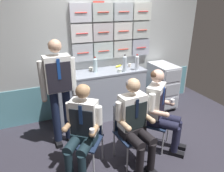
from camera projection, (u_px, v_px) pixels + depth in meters
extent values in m
cube|color=#2A2831|center=(137.00, 146.00, 3.35)|extent=(4.80, 4.80, 0.04)
cube|color=#ACB1B0|center=(105.00, 59.00, 4.12)|extent=(4.20, 0.06, 2.15)
cube|color=#5995A3|center=(106.00, 93.00, 4.36)|extent=(4.12, 0.01, 0.69)
cube|color=#AEB4BC|center=(83.00, 53.00, 3.84)|extent=(0.38, 0.06, 0.32)
cylinder|color=red|center=(83.00, 53.00, 3.81)|extent=(0.21, 0.01, 0.01)
cube|color=#B1C0BE|center=(103.00, 51.00, 3.98)|extent=(0.38, 0.06, 0.32)
cylinder|color=red|center=(104.00, 51.00, 3.95)|extent=(0.21, 0.01, 0.01)
cube|color=#B7B9B5|center=(123.00, 49.00, 4.13)|extent=(0.38, 0.06, 0.32)
cylinder|color=red|center=(123.00, 49.00, 4.10)|extent=(0.21, 0.01, 0.01)
cube|color=#A6A9B9|center=(140.00, 47.00, 4.28)|extent=(0.38, 0.06, 0.32)
cylinder|color=red|center=(141.00, 48.00, 4.25)|extent=(0.21, 0.01, 0.01)
cube|color=silver|center=(82.00, 33.00, 3.71)|extent=(0.38, 0.06, 0.32)
cylinder|color=red|center=(82.00, 34.00, 3.68)|extent=(0.21, 0.01, 0.01)
cube|color=#B8B2B7|center=(103.00, 32.00, 3.86)|extent=(0.38, 0.06, 0.32)
cylinder|color=red|center=(104.00, 32.00, 3.82)|extent=(0.21, 0.01, 0.01)
cube|color=silver|center=(123.00, 31.00, 4.00)|extent=(0.38, 0.06, 0.32)
cylinder|color=red|center=(124.00, 31.00, 3.97)|extent=(0.21, 0.01, 0.01)
cube|color=#B3BAB7|center=(141.00, 30.00, 4.15)|extent=(0.38, 0.06, 0.32)
cylinder|color=red|center=(142.00, 30.00, 4.12)|extent=(0.21, 0.01, 0.01)
cube|color=silver|center=(80.00, 13.00, 3.58)|extent=(0.38, 0.06, 0.32)
cylinder|color=red|center=(81.00, 13.00, 3.55)|extent=(0.21, 0.01, 0.01)
cube|color=#B5BEBC|center=(103.00, 12.00, 3.73)|extent=(0.38, 0.06, 0.32)
cylinder|color=red|center=(103.00, 12.00, 3.69)|extent=(0.21, 0.01, 0.01)
cube|color=#B1B9C0|center=(123.00, 12.00, 3.87)|extent=(0.38, 0.06, 0.32)
cylinder|color=red|center=(124.00, 12.00, 3.84)|extent=(0.21, 0.01, 0.01)
cube|color=silver|center=(142.00, 11.00, 4.02)|extent=(0.38, 0.06, 0.32)
cylinder|color=red|center=(143.00, 11.00, 3.99)|extent=(0.21, 0.01, 0.01)
cube|color=red|center=(99.00, 3.00, 3.66)|extent=(0.20, 0.02, 0.05)
cube|color=#959CAA|center=(100.00, 95.00, 4.02)|extent=(1.71, 0.52, 0.89)
cube|color=gray|center=(99.00, 72.00, 3.85)|extent=(1.75, 0.53, 0.03)
sphere|color=black|center=(162.00, 112.00, 4.28)|extent=(0.07, 0.07, 0.07)
sphere|color=black|center=(174.00, 109.00, 4.39)|extent=(0.07, 0.07, 0.07)
sphere|color=black|center=(147.00, 101.00, 4.75)|extent=(0.07, 0.07, 0.07)
sphere|color=black|center=(159.00, 98.00, 4.86)|extent=(0.07, 0.07, 0.07)
cube|color=silver|center=(162.00, 85.00, 4.40)|extent=(0.40, 0.64, 0.86)
cube|color=#A5A9B3|center=(170.00, 103.00, 4.23)|extent=(0.35, 0.01, 0.23)
cube|color=#A5A9B3|center=(172.00, 90.00, 4.12)|extent=(0.35, 0.01, 0.23)
cube|color=#A5A9B3|center=(173.00, 76.00, 4.01)|extent=(0.35, 0.01, 0.23)
cylinder|color=#28282D|center=(173.00, 70.00, 3.99)|extent=(0.32, 0.02, 0.02)
cylinder|color=#A8AAAF|center=(67.00, 161.00, 2.73)|extent=(0.02, 0.02, 0.40)
cylinder|color=#A8AAAF|center=(94.00, 166.00, 2.64)|extent=(0.02, 0.02, 0.40)
cylinder|color=#A8AAAF|center=(79.00, 144.00, 3.05)|extent=(0.02, 0.02, 0.40)
cylinder|color=#A8AAAF|center=(102.00, 148.00, 2.96)|extent=(0.02, 0.02, 0.40)
cube|color=#18243E|center=(85.00, 141.00, 2.77)|extent=(0.56, 0.56, 0.02)
cube|color=#18243E|center=(89.00, 120.00, 2.86)|extent=(0.31, 0.25, 0.40)
cylinder|color=#A8AAAF|center=(77.00, 118.00, 2.89)|extent=(0.02, 0.02, 0.40)
cylinder|color=#A8AAAF|center=(102.00, 122.00, 2.81)|extent=(0.02, 0.02, 0.40)
cylinder|color=#15252C|center=(69.00, 166.00, 2.56)|extent=(0.10, 0.10, 0.39)
cylinder|color=#15252C|center=(82.00, 169.00, 2.52)|extent=(0.10, 0.10, 0.39)
cylinder|color=#15252C|center=(73.00, 143.00, 2.63)|extent=(0.32, 0.36, 0.13)
cylinder|color=#15252C|center=(86.00, 146.00, 2.58)|extent=(0.32, 0.36, 0.13)
cube|color=#15252C|center=(85.00, 136.00, 2.74)|extent=(0.37, 0.35, 0.12)
cube|color=white|center=(84.00, 117.00, 2.65)|extent=(0.38, 0.35, 0.45)
cube|color=black|center=(81.00, 123.00, 2.58)|extent=(0.25, 0.20, 0.36)
cube|color=navy|center=(80.00, 115.00, 2.53)|extent=(0.04, 0.03, 0.25)
cylinder|color=white|center=(70.00, 111.00, 2.68)|extent=(0.08, 0.08, 0.24)
cylinder|color=#A37B57|center=(68.00, 125.00, 2.64)|extent=(0.19, 0.22, 0.07)
sphere|color=#A37B57|center=(65.00, 130.00, 2.55)|extent=(0.08, 0.08, 0.08)
cylinder|color=white|center=(99.00, 115.00, 2.59)|extent=(0.08, 0.08, 0.24)
cylinder|color=#A37B57|center=(95.00, 129.00, 2.56)|extent=(0.19, 0.22, 0.07)
sphere|color=#A37B57|center=(92.00, 134.00, 2.47)|extent=(0.08, 0.08, 0.08)
cylinder|color=white|center=(92.00, 131.00, 2.45)|extent=(0.06, 0.06, 0.06)
sphere|color=#A37B57|center=(83.00, 91.00, 2.52)|extent=(0.18, 0.18, 0.18)
ellipsoid|color=tan|center=(83.00, 90.00, 2.53)|extent=(0.23, 0.23, 0.12)
cylinder|color=#A8AAAF|center=(127.00, 160.00, 2.75)|extent=(0.02, 0.02, 0.40)
cylinder|color=#A8AAAF|center=(150.00, 151.00, 2.91)|extent=(0.02, 0.02, 0.40)
cylinder|color=#A8AAAF|center=(114.00, 144.00, 3.04)|extent=(0.02, 0.02, 0.40)
cylinder|color=#A8AAAF|center=(135.00, 137.00, 3.20)|extent=(0.02, 0.02, 0.40)
cube|color=#18243E|center=(132.00, 135.00, 2.89)|extent=(0.43, 0.43, 0.02)
cube|color=#18243E|center=(125.00, 115.00, 2.97)|extent=(0.37, 0.06, 0.40)
cylinder|color=#A8AAAF|center=(114.00, 119.00, 2.88)|extent=(0.02, 0.02, 0.40)
cylinder|color=#A8AAAF|center=(136.00, 113.00, 3.04)|extent=(0.02, 0.02, 0.40)
cube|color=black|center=(152.00, 172.00, 2.77)|extent=(0.11, 0.23, 0.06)
cylinder|color=black|center=(140.00, 161.00, 2.64)|extent=(0.10, 0.10, 0.39)
cylinder|color=black|center=(151.00, 156.00, 2.72)|extent=(0.10, 0.10, 0.39)
cylinder|color=black|center=(133.00, 140.00, 2.70)|extent=(0.16, 0.38, 0.13)
cylinder|color=black|center=(145.00, 136.00, 2.78)|extent=(0.16, 0.38, 0.13)
cube|color=black|center=(132.00, 131.00, 2.87)|extent=(0.34, 0.23, 0.12)
cube|color=white|center=(132.00, 111.00, 2.78)|extent=(0.36, 0.22, 0.46)
cube|color=black|center=(136.00, 117.00, 2.71)|extent=(0.32, 0.04, 0.37)
cube|color=black|center=(137.00, 109.00, 2.66)|extent=(0.04, 0.01, 0.26)
cylinder|color=white|center=(119.00, 111.00, 2.67)|extent=(0.08, 0.08, 0.25)
cylinder|color=tan|center=(124.00, 125.00, 2.65)|extent=(0.09, 0.24, 0.07)
sphere|color=tan|center=(129.00, 129.00, 2.56)|extent=(0.08, 0.08, 0.08)
cylinder|color=white|center=(145.00, 104.00, 2.85)|extent=(0.08, 0.08, 0.25)
cylinder|color=tan|center=(148.00, 117.00, 2.81)|extent=(0.09, 0.24, 0.07)
sphere|color=tan|center=(153.00, 121.00, 2.72)|extent=(0.08, 0.08, 0.08)
sphere|color=tan|center=(133.00, 85.00, 2.64)|extent=(0.18, 0.18, 0.18)
ellipsoid|color=gray|center=(133.00, 84.00, 2.64)|extent=(0.19, 0.18, 0.13)
cylinder|color=#A8AAAF|center=(163.00, 144.00, 3.06)|extent=(0.02, 0.02, 0.40)
cylinder|color=#A8AAAF|center=(168.00, 131.00, 3.36)|extent=(0.02, 0.02, 0.40)
cylinder|color=#A8AAAF|center=(139.00, 137.00, 3.20)|extent=(0.02, 0.02, 0.40)
cylinder|color=#A8AAAF|center=(146.00, 125.00, 3.50)|extent=(0.02, 0.02, 0.40)
cube|color=#18243E|center=(155.00, 122.00, 3.20)|extent=(0.56, 0.56, 0.02)
cube|color=#18243E|center=(144.00, 107.00, 3.20)|extent=(0.30, 0.26, 0.40)
cylinder|color=#A8AAAF|center=(140.00, 113.00, 3.04)|extent=(0.02, 0.02, 0.40)
cylinder|color=#A8AAAF|center=(148.00, 103.00, 3.34)|extent=(0.02, 0.02, 0.40)
cube|color=black|center=(176.00, 153.00, 3.12)|extent=(0.21, 0.22, 0.06)
cube|color=black|center=(178.00, 146.00, 3.27)|extent=(0.21, 0.22, 0.06)
cylinder|color=#1B1C32|center=(175.00, 140.00, 3.05)|extent=(0.10, 0.10, 0.39)
cylinder|color=#1B1C32|center=(177.00, 133.00, 3.20)|extent=(0.10, 0.10, 0.39)
cylinder|color=#1B1C32|center=(165.00, 124.00, 3.03)|extent=(0.34, 0.37, 0.13)
cylinder|color=#1B1C32|center=(168.00, 118.00, 3.19)|extent=(0.34, 0.37, 0.13)
cube|color=#1B1C32|center=(155.00, 118.00, 3.17)|extent=(0.38, 0.37, 0.12)
cube|color=white|center=(155.00, 100.00, 3.07)|extent=(0.40, 0.38, 0.47)
cube|color=black|center=(162.00, 104.00, 3.04)|extent=(0.25, 0.22, 0.38)
cube|color=#193C94|center=(164.00, 96.00, 3.00)|extent=(0.04, 0.04, 0.26)
cylinder|color=white|center=(152.00, 103.00, 2.88)|extent=(0.08, 0.08, 0.26)
cylinder|color=beige|center=(159.00, 113.00, 2.91)|extent=(0.21, 0.22, 0.07)
sphere|color=beige|center=(167.00, 115.00, 2.87)|extent=(0.08, 0.08, 0.08)
cylinder|color=white|center=(159.00, 92.00, 3.23)|extent=(0.08, 0.08, 0.26)
cylinder|color=beige|center=(165.00, 102.00, 3.22)|extent=(0.21, 0.22, 0.07)
sphere|color=beige|center=(172.00, 104.00, 3.18)|extent=(0.08, 0.08, 0.08)
cylinder|color=white|center=(172.00, 101.00, 3.16)|extent=(0.06, 0.06, 0.06)
sphere|color=beige|center=(158.00, 76.00, 2.93)|extent=(0.19, 0.19, 0.19)
ellipsoid|color=#513827|center=(157.00, 75.00, 2.93)|extent=(0.25, 0.25, 0.13)
cube|color=black|center=(59.00, 142.00, 3.36)|extent=(0.10, 0.24, 0.06)
cube|color=black|center=(71.00, 139.00, 3.44)|extent=(0.10, 0.24, 0.06)
cylinder|color=#161F38|center=(56.00, 116.00, 3.22)|extent=(0.12, 0.12, 0.84)
cylinder|color=#161F38|center=(68.00, 114.00, 3.29)|extent=(0.12, 0.12, 0.84)
cube|color=white|center=(58.00, 73.00, 3.00)|extent=(0.37, 0.23, 0.52)
cube|color=black|center=(59.00, 78.00, 2.92)|extent=(0.34, 0.03, 0.44)
cube|color=navy|center=(59.00, 69.00, 2.87)|extent=(0.04, 0.01, 0.29)
cylinder|color=white|center=(42.00, 81.00, 2.94)|extent=(0.08, 0.08, 0.58)
sphere|color=tan|center=(45.00, 100.00, 3.05)|extent=(0.08, 0.08, 0.08)
cylinder|color=white|center=(73.00, 76.00, 3.12)|extent=(0.08, 0.08, 0.58)
sphere|color=tan|center=(75.00, 94.00, 3.23)|extent=(0.08, 0.08, 0.08)
sphere|color=tan|center=(55.00, 46.00, 2.86)|extent=(0.18, 0.18, 0.18)
ellipsoid|color=brown|center=(54.00, 45.00, 2.86)|extent=(0.19, 0.17, 0.13)
cylinder|color=silver|center=(125.00, 64.00, 3.80)|extent=(0.07, 0.07, 0.27)
cone|color=silver|center=(125.00, 56.00, 3.75)|extent=(0.07, 0.07, 0.02)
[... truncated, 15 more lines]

